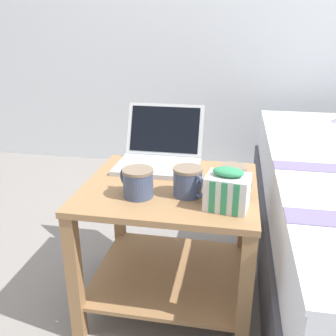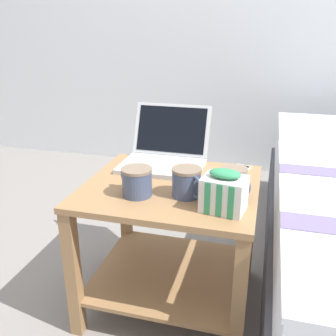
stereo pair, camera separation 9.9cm
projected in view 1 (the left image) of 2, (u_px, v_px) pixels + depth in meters
name	position (u px, v px, depth m)	size (l,w,h in m)	color
ground_plane	(170.00, 299.00, 1.55)	(8.00, 8.00, 0.00)	gray
bedside_table	(170.00, 229.00, 1.43)	(0.62, 0.56, 0.52)	#997047
laptop	(160.00, 154.00, 1.54)	(0.33, 0.32, 0.22)	#B7BABC
mug_front_left	(188.00, 180.00, 1.25)	(0.12, 0.12, 0.10)	#3F4C6B
mug_front_right	(138.00, 181.00, 1.25)	(0.13, 0.11, 0.10)	#3F4C6B
mug_mid_center	(234.00, 177.00, 1.29)	(0.11, 0.11, 0.09)	#3F4C6B
snack_bag	(227.00, 190.00, 1.16)	(0.15, 0.12, 0.14)	silver
cell_phone	(230.00, 169.00, 1.49)	(0.12, 0.17, 0.01)	#B7BABC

